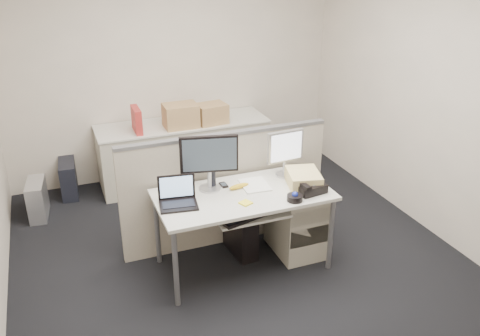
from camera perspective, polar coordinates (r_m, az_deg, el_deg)
name	(u,v)px	position (r m, az deg, el deg)	size (l,w,h in m)	color
floor	(243,265)	(4.73, 0.34, -10.80)	(4.00, 4.50, 0.01)	black
wall_back	(173,66)	(6.17, -7.54, 11.32)	(4.00, 0.02, 2.70)	beige
wall_front	(437,288)	(2.39, 21.27, -12.41)	(4.00, 0.02, 2.70)	beige
wall_right	(441,99)	(5.16, 21.68, 7.23)	(0.02, 4.50, 2.70)	beige
desk	(243,200)	(4.38, 0.36, -3.62)	(1.50, 0.75, 0.73)	silver
keyboard_tray	(251,214)	(4.25, 1.26, -5.21)	(0.62, 0.32, 0.02)	silver
drawer_pedestal	(296,220)	(4.79, 6.28, -5.80)	(0.40, 0.55, 0.65)	#B7B29B
cubicle_partition	(226,190)	(4.80, -1.61, -2.51)	(2.00, 0.06, 1.10)	#ACA28F
back_counter	(184,153)	(6.17, -6.30, 1.72)	(2.00, 0.60, 0.72)	#B7B29B
monitor_main	(209,163)	(4.32, -3.49, 0.55)	(0.50, 0.19, 0.50)	black
monitor_small	(285,154)	(4.61, 5.08, 1.59)	(0.35, 0.18, 0.43)	#B7B7BC
laptop	(178,194)	(4.12, -6.98, -2.87)	(0.31, 0.23, 0.23)	black
trackball	(295,198)	(4.24, 6.17, -3.36)	(0.13, 0.13, 0.05)	black
desk_phone	(310,188)	(4.40, 7.85, -2.20)	(0.24, 0.20, 0.08)	black
paper_stack	(255,185)	(4.48, 1.66, -1.91)	(0.23, 0.29, 0.01)	white
sticky_pad	(246,203)	(4.18, 0.64, -3.94)	(0.09, 0.09, 0.01)	yellow
travel_mug	(212,179)	(4.44, -3.21, -1.21)	(0.07, 0.07, 0.16)	black
banana	(239,186)	(4.42, -0.12, -2.06)	(0.20, 0.05, 0.04)	gold
cellphone	(224,185)	(4.48, -1.85, -1.92)	(0.05, 0.10, 0.01)	black
manila_folders	(303,179)	(4.49, 7.13, -1.21)	(0.27, 0.34, 0.13)	beige
keyboard	(247,215)	(4.19, 0.84, -5.29)	(0.50, 0.18, 0.03)	black
pc_tower_desk	(240,234)	(4.79, 0.04, -7.39)	(0.17, 0.43, 0.40)	black
pc_tower_spare_dark	(69,179)	(6.16, -18.70, -1.13)	(0.17, 0.44, 0.41)	black
pc_tower_spare_silver	(37,199)	(5.80, -21.79, -3.27)	(0.17, 0.43, 0.40)	#B7B7BC
cardboard_box_left	(181,116)	(5.88, -6.68, 5.77)	(0.38, 0.29, 0.29)	tan
cardboard_box_right	(211,114)	(5.98, -3.24, 6.04)	(0.34, 0.27, 0.25)	tan
red_binder	(137,121)	(5.80, -11.52, 5.23)	(0.07, 0.32, 0.30)	#AD2B27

